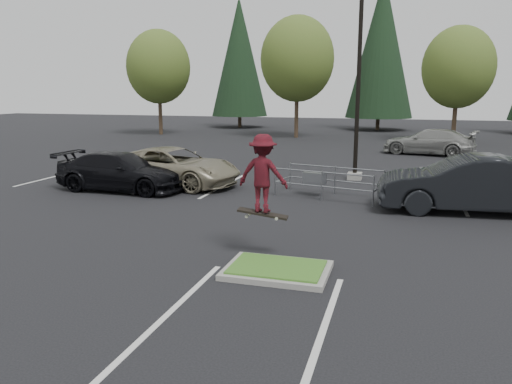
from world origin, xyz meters
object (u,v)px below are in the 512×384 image
(light_pole, at_px, (359,73))
(conif_b, at_px, (381,47))
(cart_corral, at_px, (318,178))
(decid_a, at_px, (159,69))
(decid_b, at_px, (297,62))
(skateboarder, at_px, (263,174))
(decid_c, at_px, (458,70))
(car_far_silver, at_px, (430,142))
(car_l_tan, at_px, (173,167))
(car_l_black, at_px, (121,171))
(conif_a, at_px, (239,57))
(car_r_charc, at_px, (468,184))

(light_pole, xyz_separation_m, conif_b, (-0.50, 28.50, 3.29))
(light_pole, xyz_separation_m, cart_corral, (-0.99, -3.90, -3.89))
(light_pole, xyz_separation_m, decid_a, (-18.51, 18.03, 1.02))
(decid_a, relative_size, decid_b, 0.92)
(decid_a, height_order, skateboarder, decid_a)
(decid_c, xyz_separation_m, car_far_silver, (-1.97, -7.90, -4.48))
(decid_b, xyz_separation_m, decid_c, (12.00, -0.70, -0.79))
(conif_b, bearing_deg, car_l_tan, -101.49)
(decid_a, height_order, decid_c, decid_a)
(light_pole, bearing_deg, car_l_black, -149.53)
(decid_c, bearing_deg, car_far_silver, -104.01)
(conif_a, height_order, cart_corral, conif_a)
(car_far_silver, bearing_deg, cart_corral, -5.12)
(decid_c, height_order, car_far_silver, decid_c)
(conif_b, bearing_deg, conif_a, -177.95)
(light_pole, height_order, decid_c, light_pole)
(light_pole, height_order, conif_b, conif_b)
(conif_b, bearing_deg, car_l_black, -103.43)
(decid_c, height_order, cart_corral, decid_c)
(decid_c, height_order, car_l_tan, decid_c)
(skateboarder, relative_size, car_far_silver, 0.36)
(light_pole, relative_size, car_l_black, 1.97)
(conif_b, height_order, skateboarder, conif_b)
(cart_corral, distance_m, car_l_tan, 6.03)
(light_pole, distance_m, car_l_black, 10.57)
(decid_a, height_order, cart_corral, decid_a)
(car_r_charc, bearing_deg, car_far_silver, 176.64)
(light_pole, relative_size, car_r_charc, 1.82)
(car_l_tan, bearing_deg, decid_a, 36.64)
(car_far_silver, bearing_deg, conif_a, -122.16)
(light_pole, height_order, decid_b, light_pole)
(decid_a, relative_size, car_far_silver, 1.67)
(conif_b, xyz_separation_m, skateboarder, (-0.60, -39.50, -5.88))
(decid_b, relative_size, car_l_tan, 1.73)
(decid_b, height_order, conif_b, conif_b)
(decid_c, relative_size, car_l_tan, 1.50)
(decid_c, bearing_deg, car_l_tan, -120.38)
(conif_b, relative_size, skateboarder, 7.44)
(decid_a, xyz_separation_m, car_r_charc, (22.51, -23.03, -4.67))
(decid_c, bearing_deg, decid_a, 179.52)
(conif_b, xyz_separation_m, cart_corral, (-0.49, -32.40, -7.18))
(conif_a, xyz_separation_m, car_far_silver, (18.02, -18.07, -6.32))
(decid_b, height_order, car_l_tan, decid_b)
(skateboarder, distance_m, car_r_charc, 7.94)
(decid_a, bearing_deg, light_pole, -44.25)
(conif_b, relative_size, car_far_silver, 2.71)
(skateboarder, height_order, car_r_charc, skateboarder)
(decid_a, height_order, conif_a, conif_a)
(decid_a, height_order, car_l_black, decid_a)
(conif_b, bearing_deg, skateboarder, -90.87)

